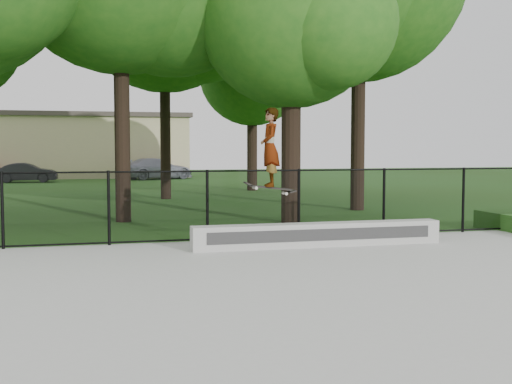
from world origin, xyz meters
TOP-DOWN VIEW (x-y plane):
  - ground at (0.00, 0.00)m, footprint 100.00×100.00m
  - concrete_slab at (0.00, 0.00)m, footprint 14.00×12.00m
  - grind_ledge at (2.02, 4.70)m, footprint 5.09×0.40m
  - car_b at (-5.95, 31.87)m, footprint 3.12×1.32m
  - car_c at (1.71, 33.66)m, footprint 4.59×3.12m
  - skater_airborne at (1.02, 4.70)m, footprint 0.84×0.60m
  - chainlink_fence at (0.00, 5.90)m, footprint 16.06×0.06m
  - distant_building at (-2.00, 38.00)m, footprint 12.40×6.40m

SIDE VIEW (x-z plane):
  - ground at x=0.00m, z-range 0.00..0.00m
  - concrete_slab at x=0.00m, z-range 0.00..0.06m
  - grind_ledge at x=2.02m, z-range 0.06..0.52m
  - car_b at x=-5.95m, z-range 0.00..1.12m
  - car_c at x=1.71m, z-range 0.00..1.33m
  - chainlink_fence at x=0.00m, z-range 0.06..1.56m
  - skater_airborne at x=1.02m, z-range 1.15..2.82m
  - distant_building at x=-2.00m, z-range 0.01..4.31m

